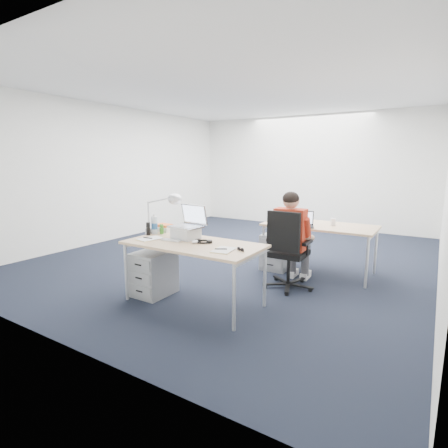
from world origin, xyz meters
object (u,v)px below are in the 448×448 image
object	(u,v)px
drawer_pedestal_near	(154,273)
computer_mouse	(195,242)
drawer_pedestal_far	(277,251)
headphones	(204,241)
silver_laptop	(186,222)
bear_figurine	(162,229)
seated_person	(293,239)
cordless_phone	(148,229)
desk_lamp	(158,213)
dark_laptop	(302,219)
office_chair	(288,266)
desk_near	(193,247)
sunglasses	(241,250)
water_bottle	(154,224)
can_koozie	(176,234)
desk_far	(319,228)
wireless_keyboard	(172,240)
far_cup	(333,222)
book_stack	(164,228)

from	to	relation	value
drawer_pedestal_near	computer_mouse	bearing A→B (deg)	3.05
drawer_pedestal_near	drawer_pedestal_far	size ratio (longest dim) A/B	1.00
computer_mouse	headphones	xyz separation A→B (m)	(0.06, 0.08, -0.00)
silver_laptop	bear_figurine	world-z (taller)	silver_laptop
seated_person	cordless_phone	bearing A→B (deg)	-143.16
silver_laptop	desk_lamp	world-z (taller)	desk_lamp
headphones	cordless_phone	distance (m)	0.84
dark_laptop	computer_mouse	bearing A→B (deg)	-133.18
office_chair	dark_laptop	xyz separation A→B (m)	(-0.03, 0.58, 0.55)
computer_mouse	dark_laptop	xyz separation A→B (m)	(0.70, 1.64, 0.10)
cordless_phone	desk_lamp	size ratio (longest dim) A/B	0.29
cordless_phone	computer_mouse	bearing A→B (deg)	-25.81
office_chair	cordless_phone	bearing A→B (deg)	-146.81
desk_near	bear_figurine	size ratio (longest dim) A/B	12.05
drawer_pedestal_near	cordless_phone	world-z (taller)	cordless_phone
sunglasses	bear_figurine	bearing A→B (deg)	-167.06
office_chair	water_bottle	size ratio (longest dim) A/B	4.09
desk_near	can_koozie	size ratio (longest dim) A/B	13.35
bear_figurine	water_bottle	bearing A→B (deg)	-168.61
desk_near	desk_lamp	world-z (taller)	desk_lamp
can_koozie	bear_figurine	world-z (taller)	bear_figurine
desk_far	dark_laptop	world-z (taller)	dark_laptop
desk_far	computer_mouse	bearing A→B (deg)	-113.82
desk_lamp	office_chair	bearing A→B (deg)	25.43
silver_laptop	water_bottle	distance (m)	0.54
drawer_pedestal_far	sunglasses	bearing A→B (deg)	-79.04
desk_near	desk_far	size ratio (longest dim) A/B	1.00
sunglasses	desk_lamp	size ratio (longest dim) A/B	0.19
can_koozie	water_bottle	world-z (taller)	water_bottle
desk_far	desk_lamp	xyz separation A→B (m)	(-1.53, -1.81, 0.33)
drawer_pedestal_far	silver_laptop	size ratio (longest dim) A/B	1.37
drawer_pedestal_near	bear_figurine	bearing A→B (deg)	104.29
seated_person	desk_lamp	xyz separation A→B (m)	(-1.39, -1.10, 0.38)
drawer_pedestal_far	wireless_keyboard	distance (m)	1.98
dark_laptop	far_cup	world-z (taller)	dark_laptop
can_koozie	far_cup	distance (m)	2.36
desk_near	silver_laptop	distance (m)	0.36
drawer_pedestal_far	sunglasses	size ratio (longest dim) A/B	5.08
headphones	can_koozie	bearing A→B (deg)	168.59
seated_person	book_stack	size ratio (longest dim) A/B	5.98
computer_mouse	desk_near	bearing A→B (deg)	157.95
office_chair	drawer_pedestal_far	distance (m)	0.88
desk_far	can_koozie	bearing A→B (deg)	-122.60
headphones	desk_lamp	size ratio (longest dim) A/B	0.37
can_koozie	sunglasses	world-z (taller)	can_koozie
bear_figurine	cordless_phone	bearing A→B (deg)	-130.80
desk_near	desk_far	bearing A→B (deg)	65.52
can_koozie	book_stack	xyz separation A→B (m)	(-0.44, 0.28, -0.01)
desk_far	sunglasses	size ratio (longest dim) A/B	14.78
silver_laptop	wireless_keyboard	world-z (taller)	silver_laptop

